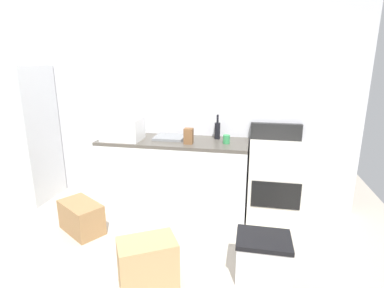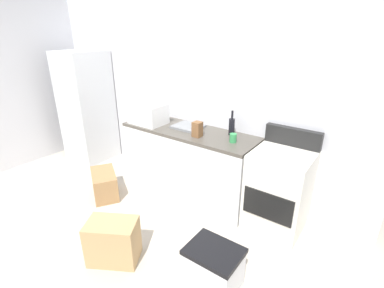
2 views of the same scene
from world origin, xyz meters
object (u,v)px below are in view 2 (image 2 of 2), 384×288
object	(u,v)px
wine_bottle	(232,126)
coffee_mug	(233,138)
refrigerator	(87,107)
knife_block	(197,129)
cardboard_box_large	(113,241)
microwave	(148,114)
cardboard_box_medium	(104,184)
stove_oven	(279,189)
storage_bin	(214,267)

from	to	relation	value
wine_bottle	coffee_mug	bearing A→B (deg)	-57.06
wine_bottle	refrigerator	bearing A→B (deg)	-175.21
coffee_mug	knife_block	bearing A→B (deg)	-168.13
cardboard_box_large	microwave	bearing A→B (deg)	119.52
refrigerator	wine_bottle	xyz separation A→B (m)	(2.57, 0.22, 0.12)
cardboard_box_medium	knife_block	bearing A→B (deg)	29.51
wine_bottle	cardboard_box_large	size ratio (longest dim) A/B	0.64
coffee_mug	stove_oven	bearing A→B (deg)	3.97
stove_oven	refrigerator	bearing A→B (deg)	-179.03
refrigerator	wine_bottle	bearing A→B (deg)	4.79
microwave	knife_block	distance (m)	0.82
wine_bottle	knife_block	world-z (taller)	wine_bottle
wine_bottle	cardboard_box_medium	xyz separation A→B (m)	(-1.38, -0.90, -0.84)
coffee_mug	cardboard_box_large	size ratio (longest dim) A/B	0.21
coffee_mug	storage_bin	world-z (taller)	coffee_mug
stove_oven	microwave	xyz separation A→B (m)	(-1.82, -0.10, 0.57)
coffee_mug	storage_bin	distance (m)	1.37
wine_bottle	knife_block	xyz separation A→B (m)	(-0.30, -0.29, -0.02)
wine_bottle	storage_bin	size ratio (longest dim) A/B	0.65
storage_bin	microwave	bearing A→B (deg)	149.16
knife_block	refrigerator	bearing A→B (deg)	178.12
knife_block	coffee_mug	bearing A→B (deg)	11.87
cardboard_box_medium	stove_oven	bearing A→B (deg)	19.60
refrigerator	cardboard_box_large	size ratio (longest dim) A/B	3.80
refrigerator	knife_block	size ratio (longest dim) A/B	9.85
microwave	cardboard_box_large	bearing A→B (deg)	-60.48
refrigerator	microwave	world-z (taller)	refrigerator
microwave	wine_bottle	bearing A→B (deg)	13.17
wine_bottle	cardboard_box_large	bearing A→B (deg)	-103.29
cardboard_box_medium	microwave	bearing A→B (deg)	68.07
knife_block	microwave	bearing A→B (deg)	178.10
coffee_mug	cardboard_box_medium	bearing A→B (deg)	-155.07
stove_oven	storage_bin	bearing A→B (deg)	-97.47
knife_block	cardboard_box_large	xyz separation A→B (m)	(-0.07, -1.29, -0.78)
microwave	cardboard_box_medium	world-z (taller)	microwave
refrigerator	knife_block	bearing A→B (deg)	-1.88
stove_oven	cardboard_box_medium	distance (m)	2.23
stove_oven	cardboard_box_medium	xyz separation A→B (m)	(-2.08, -0.74, -0.30)
coffee_mug	cardboard_box_medium	world-z (taller)	coffee_mug
refrigerator	microwave	size ratio (longest dim) A/B	3.86
microwave	coffee_mug	size ratio (longest dim) A/B	4.60
cardboard_box_large	cardboard_box_medium	distance (m)	1.21
knife_block	storage_bin	size ratio (longest dim) A/B	0.39
cardboard_box_large	storage_bin	distance (m)	0.98
refrigerator	wine_bottle	world-z (taller)	refrigerator
wine_bottle	cardboard_box_medium	size ratio (longest dim) A/B	0.58
microwave	cardboard_box_large	world-z (taller)	microwave
knife_block	cardboard_box_medium	bearing A→B (deg)	-150.49
coffee_mug	cardboard_box_medium	size ratio (longest dim) A/B	0.19
refrigerator	knife_block	world-z (taller)	refrigerator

